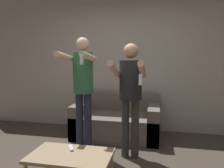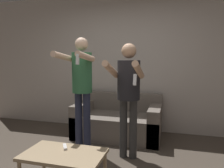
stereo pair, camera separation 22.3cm
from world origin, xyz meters
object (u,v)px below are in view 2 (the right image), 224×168
(person_standing_left, at_px, (82,82))
(person_standing_right, at_px, (128,88))
(couch, at_px, (118,122))
(coffee_table, at_px, (64,157))
(remote_on_table, at_px, (65,147))

(person_standing_left, distance_m, person_standing_right, 0.71)
(couch, relative_size, person_standing_right, 0.94)
(couch, height_order, person_standing_right, person_standing_right)
(person_standing_left, bearing_deg, couch, 67.39)
(couch, distance_m, coffee_table, 1.80)
(remote_on_table, bearing_deg, person_standing_left, 99.52)
(couch, xyz_separation_m, coffee_table, (-0.16, -1.79, 0.11))
(coffee_table, bearing_deg, person_standing_right, 61.25)
(couch, bearing_deg, coffee_table, -95.24)
(person_standing_right, height_order, remote_on_table, person_standing_right)
(person_standing_right, relative_size, remote_on_table, 11.23)
(person_standing_right, bearing_deg, couch, 112.59)
(remote_on_table, bearing_deg, couch, 82.65)
(coffee_table, xyz_separation_m, remote_on_table, (-0.05, 0.12, 0.06))
(person_standing_left, height_order, person_standing_right, person_standing_left)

